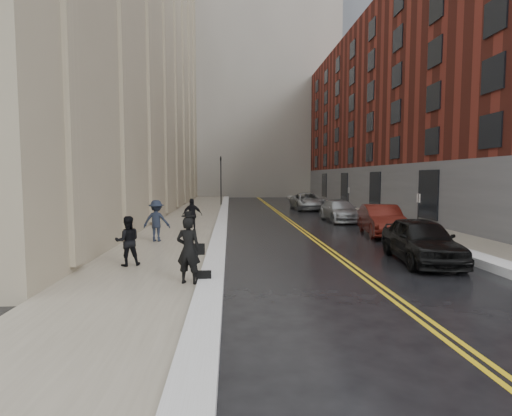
{
  "coord_description": "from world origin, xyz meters",
  "views": [
    {
      "loc": [
        -1.66,
        -11.64,
        3.07
      ],
      "look_at": [
        -0.43,
        7.21,
        1.6
      ],
      "focal_mm": 28.0,
      "sensor_mm": 36.0,
      "label": 1
    }
  ],
  "objects": [
    {
      "name": "pedestrian_a",
      "position": [
        -5.03,
        1.6,
        0.97
      ],
      "size": [
        0.95,
        0.84,
        1.64
      ],
      "primitive_type": "imported",
      "rotation": [
        0.0,
        0.0,
        3.46
      ],
      "color": "black",
      "rests_on": "sidewalk_left"
    },
    {
      "name": "pedestrian_c",
      "position": [
        -3.69,
        9.84,
        1.04
      ],
      "size": [
        1.08,
        0.54,
        1.77
      ],
      "primitive_type": "imported",
      "rotation": [
        0.0,
        0.0,
        3.25
      ],
      "color": "black",
      "rests_on": "sidewalk_left"
    },
    {
      "name": "building_left",
      "position": [
        -14.5,
        23.0,
        17.5
      ],
      "size": [
        16.0,
        50.0,
        35.0
      ],
      "primitive_type": "cube",
      "color": "#9E9177",
      "rests_on": "ground"
    },
    {
      "name": "ground",
      "position": [
        0.0,
        0.0,
        0.0
      ],
      "size": [
        160.0,
        160.0,
        0.0
      ],
      "primitive_type": "plane",
      "color": "black",
      "rests_on": "ground"
    },
    {
      "name": "snow_ridge_left",
      "position": [
        -2.2,
        16.0,
        0.13
      ],
      "size": [
        0.7,
        60.8,
        0.26
      ],
      "primitive_type": "cube",
      "color": "silver",
      "rests_on": "ground"
    },
    {
      "name": "tower_far_center",
      "position": [
        1.0,
        56.0,
        26.0
      ],
      "size": [
        28.0,
        16.0,
        52.0
      ],
      "primitive_type": "cube",
      "color": "gray",
      "rests_on": "ground"
    },
    {
      "name": "tower_far_right",
      "position": [
        14.0,
        66.0,
        22.0
      ],
      "size": [
        22.0,
        18.0,
        44.0
      ],
      "primitive_type": "cube",
      "color": "slate",
      "rests_on": "ground"
    },
    {
      "name": "pedestrian_b",
      "position": [
        -5.0,
        6.62,
        1.09
      ],
      "size": [
        1.27,
        0.79,
        1.88
      ],
      "primitive_type": "imported",
      "rotation": [
        0.0,
        0.0,
        3.06
      ],
      "color": "#1A202F",
      "rests_on": "sidewalk_left"
    },
    {
      "name": "building_right",
      "position": [
        17.5,
        23.0,
        9.0
      ],
      "size": [
        14.0,
        50.0,
        18.0
      ],
      "primitive_type": "cube",
      "color": "maroon",
      "rests_on": "ground"
    },
    {
      "name": "sidewalk_left",
      "position": [
        -4.5,
        16.0,
        0.07
      ],
      "size": [
        4.0,
        64.0,
        0.15
      ],
      "primitive_type": "cube",
      "color": "gray",
      "rests_on": "ground"
    },
    {
      "name": "car_silver_near",
      "position": [
        5.95,
        15.51,
        0.72
      ],
      "size": [
        2.18,
        5.06,
        1.45
      ],
      "primitive_type": "imported",
      "rotation": [
        0.0,
        0.0,
        0.03
      ],
      "color": "#9B9EA2",
      "rests_on": "ground"
    },
    {
      "name": "parking_sign_far",
      "position": [
        7.9,
        20.0,
        1.36
      ],
      "size": [
        0.06,
        0.35,
        2.23
      ],
      "color": "black",
      "rests_on": "ground"
    },
    {
      "name": "car_black",
      "position": [
        5.2,
        2.16,
        0.8
      ],
      "size": [
        2.42,
        4.91,
        1.61
      ],
      "primitive_type": "imported",
      "rotation": [
        0.0,
        0.0,
        -0.11
      ],
      "color": "black",
      "rests_on": "ground"
    },
    {
      "name": "lane_stripe_a",
      "position": [
        2.38,
        16.0,
        0.0
      ],
      "size": [
        0.12,
        64.0,
        0.01
      ],
      "primitive_type": "cube",
      "color": "gold",
      "rests_on": "ground"
    },
    {
      "name": "traffic_signal",
      "position": [
        -2.6,
        30.0,
        3.08
      ],
      "size": [
        0.18,
        0.15,
        5.2
      ],
      "color": "black",
      "rests_on": "ground"
    },
    {
      "name": "car_maroon",
      "position": [
        6.32,
        8.83,
        0.8
      ],
      "size": [
        2.35,
        5.05,
        1.6
      ],
      "primitive_type": "imported",
      "rotation": [
        0.0,
        0.0,
        -0.14
      ],
      "color": "#4B130D",
      "rests_on": "ground"
    },
    {
      "name": "pedestrian_main",
      "position": [
        -2.8,
        -0.76,
        1.08
      ],
      "size": [
        0.77,
        0.6,
        1.86
      ],
      "primitive_type": "imported",
      "rotation": [
        0.0,
        0.0,
        2.89
      ],
      "color": "black",
      "rests_on": "sidewalk_left"
    },
    {
      "name": "parking_sign_near",
      "position": [
        7.9,
        8.0,
        1.36
      ],
      "size": [
        0.06,
        0.35,
        2.23
      ],
      "color": "black",
      "rests_on": "ground"
    },
    {
      "name": "tower_far_left",
      "position": [
        -12.0,
        72.0,
        30.0
      ],
      "size": [
        22.0,
        18.0,
        60.0
      ],
      "primitive_type": "cube",
      "color": "slate",
      "rests_on": "ground"
    },
    {
      "name": "lane_stripe_b",
      "position": [
        2.62,
        16.0,
        0.0
      ],
      "size": [
        0.12,
        64.0,
        0.01
      ],
      "primitive_type": "cube",
      "color": "gold",
      "rests_on": "ground"
    },
    {
      "name": "snow_ridge_right",
      "position": [
        7.15,
        16.0,
        0.15
      ],
      "size": [
        0.85,
        60.8,
        0.3
      ],
      "primitive_type": "cube",
      "color": "silver",
      "rests_on": "ground"
    },
    {
      "name": "sidewalk_right",
      "position": [
        9.0,
        16.0,
        0.07
      ],
      "size": [
        3.0,
        64.0,
        0.15
      ],
      "primitive_type": "cube",
      "color": "gray",
      "rests_on": "ground"
    },
    {
      "name": "car_silver_far",
      "position": [
        5.6,
        25.23,
        0.79
      ],
      "size": [
        2.77,
        5.76,
        1.58
      ],
      "primitive_type": "imported",
      "rotation": [
        0.0,
        0.0,
        0.02
      ],
      "color": "#9DA1A5",
      "rests_on": "ground"
    }
  ]
}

